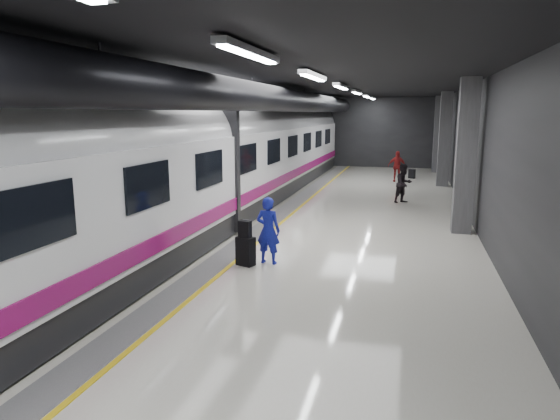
% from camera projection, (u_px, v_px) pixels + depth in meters
% --- Properties ---
extents(ground, '(40.00, 40.00, 0.00)m').
position_uv_depth(ground, '(297.00, 238.00, 14.14)').
color(ground, silver).
rests_on(ground, ground).
extents(platform_hall, '(10.02, 40.02, 4.51)m').
position_uv_depth(platform_hall, '(296.00, 112.00, 14.45)').
color(platform_hall, black).
rests_on(platform_hall, ground).
extents(train, '(3.05, 38.00, 4.05)m').
position_uv_depth(train, '(189.00, 163.00, 14.55)').
color(train, black).
rests_on(train, ground).
extents(traveler_main, '(0.62, 0.44, 1.59)m').
position_uv_depth(traveler_main, '(268.00, 230.00, 11.68)').
color(traveler_main, '#181FB8').
rests_on(traveler_main, ground).
extents(suitcase_main, '(0.48, 0.38, 0.67)m').
position_uv_depth(suitcase_main, '(246.00, 251.00, 11.60)').
color(suitcase_main, black).
rests_on(suitcase_main, ground).
extents(shoulder_bag, '(0.33, 0.23, 0.39)m').
position_uv_depth(shoulder_bag, '(245.00, 229.00, 11.49)').
color(shoulder_bag, black).
rests_on(shoulder_bag, suitcase_main).
extents(traveler_far_a, '(0.95, 0.94, 1.54)m').
position_uv_depth(traveler_far_a, '(404.00, 183.00, 19.62)').
color(traveler_far_a, black).
rests_on(traveler_far_a, ground).
extents(traveler_far_b, '(0.93, 0.39, 1.58)m').
position_uv_depth(traveler_far_b, '(397.00, 166.00, 25.78)').
color(traveler_far_b, maroon).
rests_on(traveler_far_b, ground).
extents(suitcase_far, '(0.39, 0.33, 0.49)m').
position_uv_depth(suitcase_far, '(412.00, 174.00, 27.12)').
color(suitcase_far, black).
rests_on(suitcase_far, ground).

